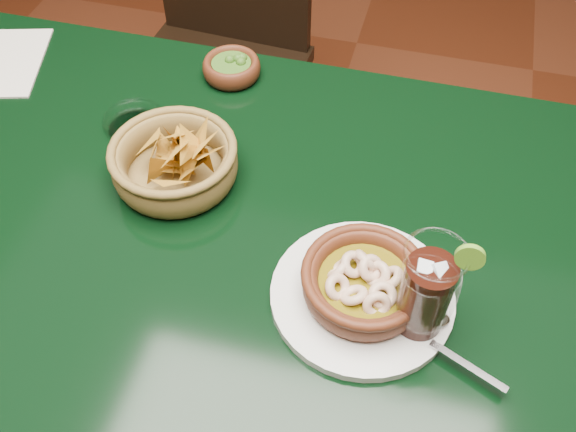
% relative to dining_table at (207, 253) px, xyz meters
% --- Properties ---
extents(ground, '(7.00, 7.00, 0.00)m').
position_rel_dining_table_xyz_m(ground, '(0.00, 0.00, -0.65)').
color(ground, '#471C0C').
rests_on(ground, ground).
extents(dining_table, '(1.20, 0.80, 0.75)m').
position_rel_dining_table_xyz_m(dining_table, '(0.00, 0.00, 0.00)').
color(dining_table, black).
rests_on(dining_table, ground).
extents(dining_chair, '(0.45, 0.45, 0.91)m').
position_rel_dining_table_xyz_m(dining_chair, '(-0.23, 0.71, -0.15)').
color(dining_chair, black).
rests_on(dining_chair, ground).
extents(shrimp_plate, '(0.32, 0.25, 0.08)m').
position_rel_dining_table_xyz_m(shrimp_plate, '(0.26, -0.09, 0.13)').
color(shrimp_plate, silver).
rests_on(shrimp_plate, dining_table).
extents(chip_basket, '(0.23, 0.23, 0.13)m').
position_rel_dining_table_xyz_m(chip_basket, '(-0.06, 0.06, 0.13)').
color(chip_basket, olive).
rests_on(chip_basket, dining_table).
extents(guacamole_ramekin, '(0.12, 0.12, 0.04)m').
position_rel_dining_table_xyz_m(guacamole_ramekin, '(-0.06, 0.32, 0.12)').
color(guacamole_ramekin, '#481F10').
rests_on(guacamole_ramekin, dining_table).
extents(cola_drink, '(0.16, 0.16, 0.18)m').
position_rel_dining_table_xyz_m(cola_drink, '(0.34, -0.11, 0.18)').
color(cola_drink, white).
rests_on(cola_drink, dining_table).
extents(glass_ashtray, '(0.11, 0.11, 0.03)m').
position_rel_dining_table_xyz_m(glass_ashtray, '(-0.17, 0.15, 0.11)').
color(glass_ashtray, white).
rests_on(glass_ashtray, dining_table).
extents(paper_menu, '(0.21, 0.24, 0.00)m').
position_rel_dining_table_xyz_m(paper_menu, '(-0.48, 0.25, 0.10)').
color(paper_menu, beige).
rests_on(paper_menu, dining_table).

